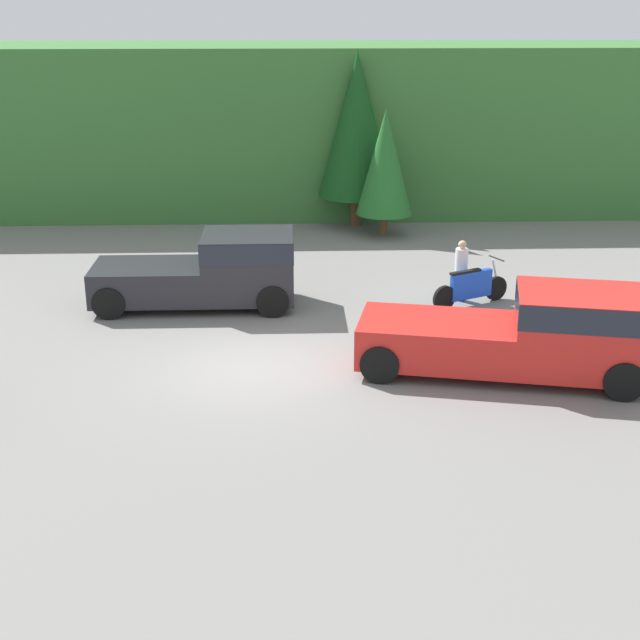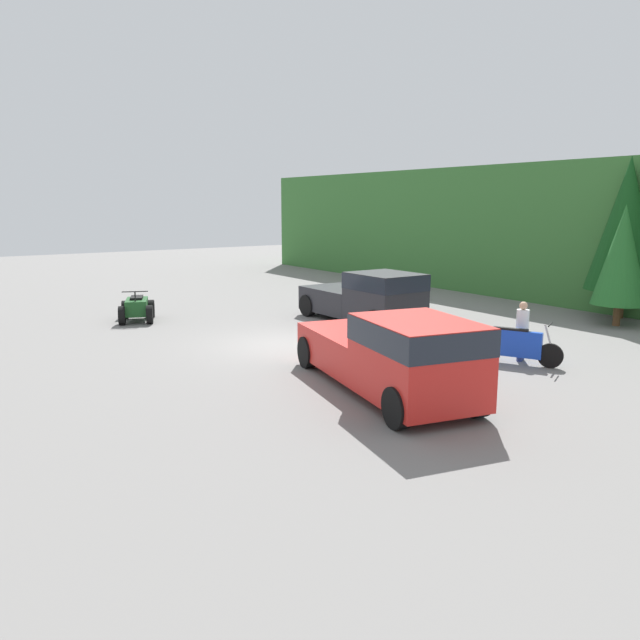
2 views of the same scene
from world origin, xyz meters
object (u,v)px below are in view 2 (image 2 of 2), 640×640
object	(u,v)px
dirt_bike	(518,346)
rider_person	(522,329)
pickup_truck_second	(369,296)
quad_atv	(137,308)
pickup_truck_red	(395,353)

from	to	relation	value
dirt_bike	rider_person	size ratio (longest dim) A/B	1.31
dirt_bike	rider_person	world-z (taller)	rider_person
pickup_truck_second	quad_atv	xyz separation A→B (m)	(-5.24, -6.60, -0.53)
pickup_truck_red	dirt_bike	bearing A→B (deg)	106.47
pickup_truck_red	rider_person	bearing A→B (deg)	108.47
pickup_truck_second	rider_person	xyz separation A→B (m)	(6.40, 0.19, -0.11)
dirt_bike	quad_atv	xyz separation A→B (m)	(-11.85, -6.39, -0.02)
pickup_truck_second	dirt_bike	distance (m)	6.63
pickup_truck_red	pickup_truck_second	distance (m)	8.44
pickup_truck_red	dirt_bike	distance (m)	4.65
pickup_truck_second	pickup_truck_red	bearing A→B (deg)	-34.95
pickup_truck_second	rider_person	world-z (taller)	pickup_truck_second
pickup_truck_red	quad_atv	size ratio (longest dim) A/B	2.77
rider_person	quad_atv	bearing A→B (deg)	-176.59
quad_atv	rider_person	size ratio (longest dim) A/B	1.38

